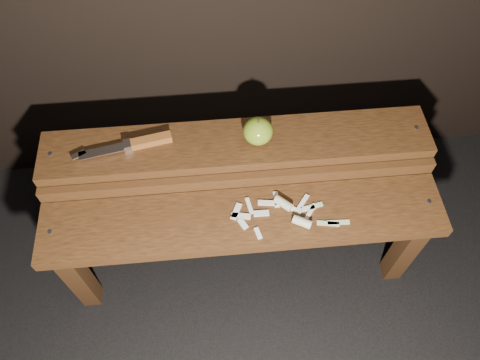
{
  "coord_description": "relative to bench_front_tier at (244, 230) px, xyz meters",
  "views": [
    {
      "loc": [
        -0.07,
        -0.7,
        1.63
      ],
      "look_at": [
        0.0,
        0.06,
        0.45
      ],
      "focal_mm": 35.0,
      "sensor_mm": 36.0,
      "label": 1
    }
  ],
  "objects": [
    {
      "name": "apple_scraps",
      "position": [
        0.13,
        0.01,
        0.07
      ],
      "size": [
        0.35,
        0.15,
        0.03
      ],
      "color": "beige",
      "rests_on": "bench_front_tier"
    },
    {
      "name": "apple",
      "position": [
        0.06,
        0.23,
        0.19
      ],
      "size": [
        0.09,
        0.09,
        0.09
      ],
      "color": "olive",
      "rests_on": "bench_rear_tier"
    },
    {
      "name": "knife",
      "position": [
        -0.3,
        0.24,
        0.16
      ],
      "size": [
        0.3,
        0.08,
        0.03
      ],
      "color": "brown",
      "rests_on": "bench_rear_tier"
    },
    {
      "name": "bench_rear_tier",
      "position": [
        0.0,
        0.23,
        0.06
      ],
      "size": [
        1.2,
        0.21,
        0.5
      ],
      "color": "#331C0C",
      "rests_on": "ground"
    },
    {
      "name": "bench_front_tier",
      "position": [
        0.0,
        0.0,
        0.0
      ],
      "size": [
        1.2,
        0.2,
        0.42
      ],
      "color": "#331C0C",
      "rests_on": "ground"
    },
    {
      "name": "ground",
      "position": [
        0.0,
        0.06,
        -0.35
      ],
      "size": [
        60.0,
        60.0,
        0.0
      ],
      "primitive_type": "plane",
      "color": "black"
    }
  ]
}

